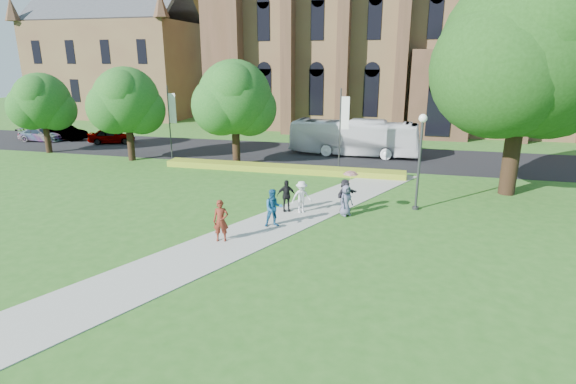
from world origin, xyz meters
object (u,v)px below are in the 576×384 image
(tour_coach, at_px, (354,137))
(pedestrian_0, at_px, (221,221))
(car_0, at_px, (112,136))
(car_1, at_px, (65,133))
(large_tree, at_px, (526,52))
(car_2, at_px, (41,135))
(streetlamp, at_px, (420,151))

(tour_coach, distance_m, pedestrian_0, 21.24)
(car_0, bearing_deg, car_1, 64.69)
(large_tree, height_order, car_2, large_tree)
(car_1, bearing_deg, large_tree, -103.22)
(large_tree, xyz_separation_m, tour_coach, (-10.47, 9.46, -6.81))
(car_2, xyz_separation_m, pedestrian_0, (27.95, -20.21, 0.33))
(tour_coach, relative_size, car_0, 2.54)
(tour_coach, xyz_separation_m, car_0, (-23.82, -0.08, -0.80))
(car_2, bearing_deg, car_1, -63.04)
(car_0, xyz_separation_m, car_2, (-7.81, -0.62, -0.09))
(streetlamp, relative_size, tour_coach, 0.47)
(tour_coach, relative_size, car_2, 2.46)
(streetlamp, bearing_deg, pedestrian_0, -141.25)
(tour_coach, height_order, car_1, tour_coach)
(streetlamp, relative_size, large_tree, 0.40)
(streetlamp, distance_m, tour_coach, 14.92)
(tour_coach, distance_m, car_2, 31.65)
(streetlamp, xyz_separation_m, pedestrian_0, (-8.66, -6.95, -2.30))
(large_tree, height_order, tour_coach, large_tree)
(car_0, relative_size, car_2, 0.97)
(pedestrian_0, bearing_deg, large_tree, 23.87)
(car_2, height_order, pedestrian_0, pedestrian_0)
(streetlamp, xyz_separation_m, large_tree, (5.50, 4.50, 5.07))
(car_1, distance_m, pedestrian_0, 33.74)
(large_tree, relative_size, tour_coach, 1.20)
(pedestrian_0, bearing_deg, car_1, 125.55)
(car_0, xyz_separation_m, car_1, (-5.94, 0.57, 0.02))
(car_1, height_order, car_2, car_1)
(streetlamp, distance_m, car_0, 32.07)
(car_2, bearing_deg, large_tree, -107.19)
(tour_coach, bearing_deg, car_2, 95.05)
(large_tree, xyz_separation_m, pedestrian_0, (-14.16, -11.45, -7.37))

